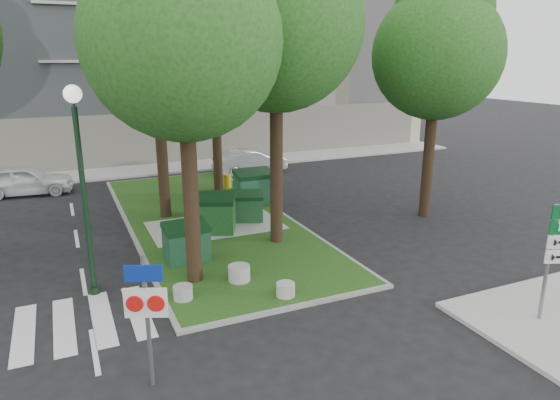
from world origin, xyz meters
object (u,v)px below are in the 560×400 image
bollard_mid (239,273)px  bollard_right (286,289)px  tree_median_mid (157,42)px  street_lamp (81,168)px  dumpster_b (214,214)px  car_silver (250,161)px  tree_street_right (439,42)px  tree_median_near_left (185,21)px  tree_median_near_right (278,5)px  car_white (25,180)px  litter_bin (227,181)px  tree_median_far (214,13)px  traffic_sign_pole (146,304)px  dumpster_c (247,207)px  dumpster_d (254,187)px  bollard_left (183,292)px  dumpster_a (186,242)px

bollard_mid → bollard_right: bearing=-60.1°
tree_median_mid → street_lamp: (-3.34, -6.01, -3.36)m
tree_median_mid → dumpster_b: tree_median_mid is taller
bollard_right → street_lamp: street_lamp is taller
street_lamp → car_silver: 15.89m
tree_street_right → bollard_mid: size_ratio=15.71×
tree_median_near_left → tree_median_near_right: tree_median_near_right is taller
bollard_mid → car_white: 14.86m
tree_median_near_left → tree_street_right: size_ratio=1.05×
litter_bin → street_lamp: bearing=-127.0°
tree_median_far → traffic_sign_pole: (-5.80, -13.81, -6.52)m
tree_median_mid → dumpster_c: tree_median_mid is taller
dumpster_b → dumpster_d: dumpster_d is taller
dumpster_b → dumpster_c: bearing=49.2°
bollard_mid → car_silver: car_silver is taller
traffic_sign_pole → car_silver: (8.70, 17.25, -1.12)m
tree_street_right → bollard_right: (-8.58, -4.56, -6.68)m
tree_median_mid → bollard_left: size_ratio=19.00×
dumpster_d → tree_median_mid: bearing=-175.4°
tree_median_mid → dumpster_d: 7.27m
dumpster_c → car_white: size_ratio=0.35×
tree_street_right → car_silver: 12.80m
car_silver → bollard_mid: bearing=154.0°
litter_bin → car_white: 9.69m
bollard_right → car_white: bearing=114.7°
tree_street_right → bollard_right: size_ratio=19.52×
tree_street_right → bollard_mid: (-9.41, -3.12, -6.63)m
bollard_mid → car_silver: size_ratio=0.15×
tree_median_near_left → car_silver: tree_median_near_left is taller
tree_median_near_left → tree_street_right: (10.50, 2.50, -0.33)m
tree_median_mid → dumpster_b: (1.17, -2.73, -6.15)m
car_silver → bollard_left: bearing=148.7°
dumpster_c → tree_median_near_left: bearing=-106.2°
tree_median_mid → street_lamp: size_ratio=1.74×
dumpster_d → car_white: dumpster_d is taller
tree_median_mid → dumpster_c: size_ratio=6.64×
tree_median_mid → car_white: size_ratio=2.34×
bollard_mid → tree_street_right: bearing=18.3°
dumpster_b → street_lamp: (-4.50, -3.28, 2.79)m
car_white → car_silver: (11.57, 0.00, -0.04)m
tree_median_mid → car_silver: (6.10, 6.44, -6.29)m
car_white → car_silver: 11.57m
car_silver → bollard_right: bearing=158.8°
tree_median_far → dumpster_a: size_ratio=8.28×
dumpster_d → bollard_mid: dumpster_d is taller
tree_street_right → tree_median_far: bearing=134.2°
dumpster_b → car_silver: (4.93, 9.17, -0.14)m
dumpster_a → tree_street_right: bearing=2.2°
dumpster_c → bollard_mid: 5.60m
tree_median_mid → car_white: (-5.47, 6.44, -6.25)m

